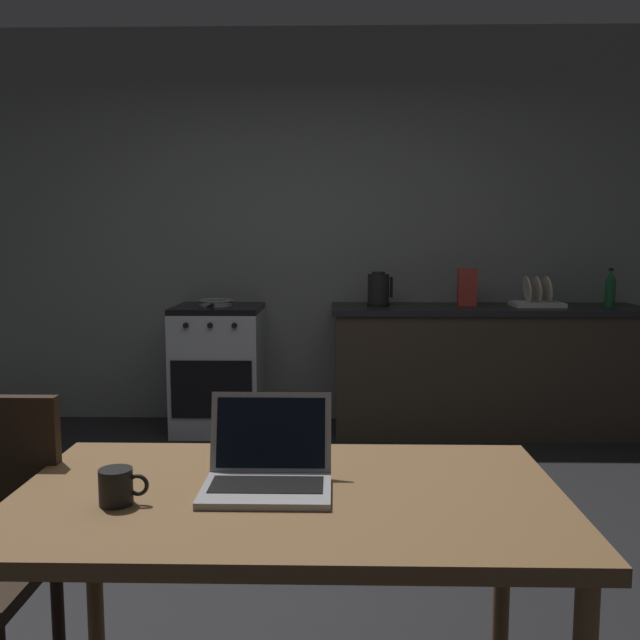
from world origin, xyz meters
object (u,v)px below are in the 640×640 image
stove_oven (219,368)px  dining_table (289,517)px  bottle (610,289)px  dish_rack (537,300)px  laptop (268,470)px  cereal_box (467,287)px  coffee_mug (117,486)px  frying_pan (215,303)px  electric_kettle (378,290)px

stove_oven → dining_table: size_ratio=0.64×
bottle → dish_rack: 0.49m
laptop → dish_rack: bearing=71.9°
bottle → cereal_box: bearing=175.8°
stove_oven → laptop: (0.65, -3.07, 0.32)m
coffee_mug → cereal_box: size_ratio=0.46×
cereal_box → frying_pan: bearing=-178.4°
coffee_mug → stove_oven: bearing=95.4°
bottle → dish_rack: size_ratio=0.79×
coffee_mug → laptop: bearing=18.5°
stove_oven → electric_kettle: bearing=0.1°
bottle → frying_pan: (-2.71, 0.02, -0.10)m
dining_table → coffee_mug: coffee_mug is taller
dining_table → stove_oven: bearing=102.8°
frying_pan → laptop: bearing=-77.7°
frying_pan → dish_rack: 2.23m
dining_table → coffee_mug: size_ratio=11.52×
stove_oven → dish_rack: bearing=0.1°
stove_oven → frying_pan: size_ratio=2.13×
laptop → bottle: size_ratio=1.20×
dish_rack → electric_kettle: bearing=180.0°
dining_table → electric_kettle: electric_kettle is taller
dining_table → cereal_box: bearing=71.6°
stove_oven → electric_kettle: 1.25m
cereal_box → dish_rack: (0.48, -0.02, -0.08)m
stove_oven → dining_table: stove_oven is taller
electric_kettle → cereal_box: 0.62m
stove_oven → coffee_mug: size_ratio=7.41×
electric_kettle → dining_table: bearing=-97.7°
bottle → cereal_box: 0.96m
cereal_box → dish_rack: cereal_box is taller
dish_rack → laptop: bearing=-117.1°
stove_oven → electric_kettle: (1.12, 0.00, 0.56)m
stove_oven → bottle: bottle is taller
dish_rack → coffee_mug: bearing=-121.1°
stove_oven → electric_kettle: size_ratio=3.70×
bottle → frying_pan: bearing=179.6°
electric_kettle → dish_rack: size_ratio=0.70×
frying_pan → coffee_mug: bearing=-84.4°
cereal_box → laptop: bearing=-109.5°
electric_kettle → coffee_mug: bearing=-104.5°
stove_oven → bottle: bearing=-1.0°
electric_kettle → dish_rack: (1.10, 0.00, -0.07)m
bottle → coffee_mug: bottle is taller
stove_oven → dining_table: (0.70, -3.09, 0.21)m
frying_pan → dining_table: bearing=-76.9°
electric_kettle → cereal_box: cereal_box is taller
frying_pan → cereal_box: size_ratio=1.59×
laptop → electric_kettle: (0.47, 3.07, 0.24)m
dish_rack → bottle: bearing=-6.0°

